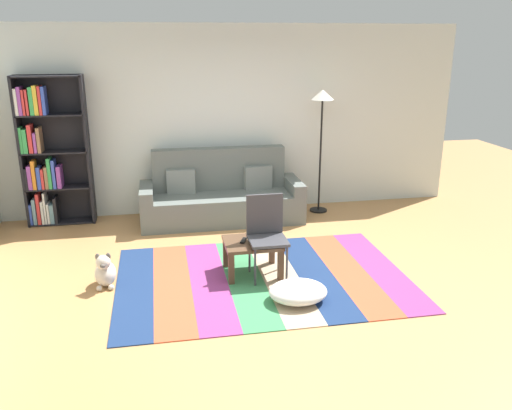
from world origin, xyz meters
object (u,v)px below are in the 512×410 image
Objects in this scene: coffee_table at (252,247)px; dog at (105,272)px; couch at (221,197)px; pouf at (298,292)px; folding_chair at (266,229)px; standing_lamp at (322,111)px; tv_remote at (244,240)px; bookshelf at (47,156)px.

dog is at bearing -179.59° from coffee_table.
couch reaches higher than pouf.
standing_lamp is at bearing 112.25° from folding_chair.
standing_lamp is 12.01× the size of tv_remote.
bookshelf is (-2.34, 0.28, 0.63)m from couch.
standing_lamp is 2.70m from tv_remote.
dog is 3.81m from standing_lamp.
couch is at bearing -175.63° from standing_lamp.
bookshelf is 1.13× the size of standing_lamp.
couch is 2.40m from dog.
standing_lamp is at bearing 4.37° from couch.
bookshelf is at bearing 173.09° from couch.
coffee_table is 0.34× the size of standing_lamp.
bookshelf is 3.50× the size of pouf.
bookshelf reaches higher than tv_remote.
pouf is (0.44, -2.60, -0.23)m from couch.
coffee_table is at bearing 0.41° from dog.
folding_chair is (1.72, -0.05, 0.37)m from dog.
bookshelf is 5.13× the size of dog.
coffee_table is 0.13m from tv_remote.
pouf is at bearing -111.13° from standing_lamp.
pouf is 2.03m from dog.
bookshelf is 2.48m from dog.
dog is at bearing 159.45° from pouf.
dog is at bearing -128.21° from folding_chair.
coffee_table is 1.05× the size of pouf.
tv_remote is (0.01, -1.86, 0.06)m from couch.
coffee_table is at bearing -86.65° from couch.
couch is 2.51× the size of folding_chair.
standing_lamp is (1.05, 2.72, 1.40)m from pouf.
dog is 2.65× the size of tv_remote.
pouf is 1.47× the size of dog.
folding_chair is (0.24, -0.07, 0.14)m from tv_remote.
standing_lamp is (1.49, 0.11, 1.17)m from couch.
couch is at bearing -6.91° from bookshelf.
folding_chair reaches higher than dog.
couch is 1.11× the size of bookshelf.
pouf is (0.33, -0.72, -0.20)m from coffee_table.
standing_lamp is at bearing 76.61° from tv_remote.
folding_chair reaches higher than coffee_table.
couch is 1.96m from folding_chair.
tv_remote is 0.17× the size of folding_chair.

